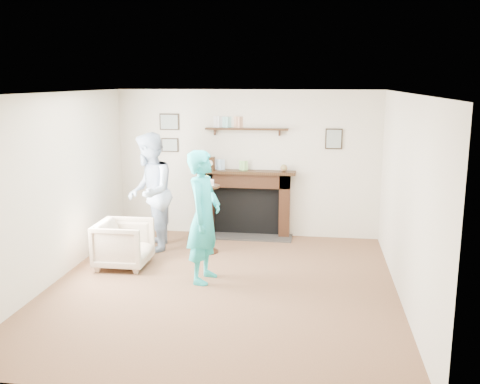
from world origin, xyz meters
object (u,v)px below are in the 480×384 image
(woman, at_px, (205,280))
(pedestal_table, at_px, (208,205))
(man, at_px, (152,250))
(armchair, at_px, (125,266))

(woman, bearing_deg, pedestal_table, 17.51)
(woman, bearing_deg, man, 51.65)
(man, bearing_deg, woman, 31.05)
(armchair, xyz_separation_m, woman, (1.27, -0.37, 0.00))
(armchair, height_order, woman, woman)
(woman, distance_m, pedestal_table, 1.42)
(man, height_order, woman, man)
(pedestal_table, bearing_deg, woman, -80.61)
(pedestal_table, bearing_deg, man, -179.35)
(armchair, distance_m, pedestal_table, 1.54)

